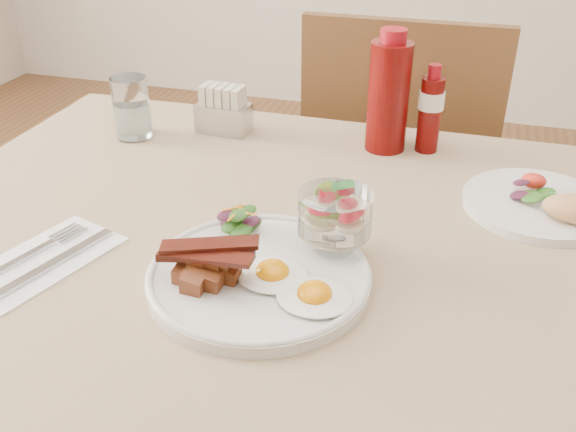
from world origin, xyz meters
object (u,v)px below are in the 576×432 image
object	(u,v)px
table	(342,295)
ketchup_bottle	(389,95)
main_plate	(259,277)
water_glass	(132,111)
fruit_cup	(335,213)
second_plate	(548,204)
chair_far	(398,180)
hot_sauce_bottle	(430,110)
sugar_caddy	(224,112)

from	to	relation	value
table	ketchup_bottle	distance (m)	0.38
main_plate	water_glass	xyz separation A→B (m)	(-0.37, 0.37, 0.04)
fruit_cup	ketchup_bottle	distance (m)	0.37
second_plate	chair_far	bearing A→B (deg)	118.55
main_plate	hot_sauce_bottle	world-z (taller)	hot_sauce_bottle
ketchup_bottle	hot_sauce_bottle	xyz separation A→B (m)	(0.07, 0.01, -0.02)
hot_sauce_bottle	water_glass	world-z (taller)	hot_sauce_bottle
water_glass	hot_sauce_bottle	bearing A→B (deg)	9.75
main_plate	hot_sauce_bottle	bearing A→B (deg)	71.13
second_plate	hot_sauce_bottle	world-z (taller)	hot_sauce_bottle
second_plate	ketchup_bottle	size ratio (longest dim) A/B	1.04
hot_sauce_bottle	second_plate	bearing A→B (deg)	-42.20
second_plate	sugar_caddy	world-z (taller)	sugar_caddy
chair_far	second_plate	bearing A→B (deg)	-61.45
main_plate	second_plate	bearing A→B (deg)	38.88
chair_far	sugar_caddy	world-z (taller)	chair_far
table	fruit_cup	bearing A→B (deg)	-99.10
water_glass	sugar_caddy	bearing A→B (deg)	24.18
chair_far	fruit_cup	size ratio (longest dim) A/B	9.63
ketchup_bottle	sugar_caddy	world-z (taller)	ketchup_bottle
hot_sauce_bottle	sugar_caddy	world-z (taller)	hot_sauce_bottle
ketchup_bottle	water_glass	distance (m)	0.47
table	second_plate	distance (m)	0.33
hot_sauce_bottle	fruit_cup	bearing A→B (deg)	-101.90
second_plate	water_glass	xyz separation A→B (m)	(-0.72, 0.09, 0.03)
main_plate	sugar_caddy	xyz separation A→B (m)	(-0.22, 0.44, 0.03)
main_plate	ketchup_bottle	xyz separation A→B (m)	(0.09, 0.45, 0.09)
chair_far	second_plate	distance (m)	0.62
chair_far	water_glass	bearing A→B (deg)	-137.93
table	fruit_cup	xyz separation A→B (m)	(-0.01, -0.04, 0.16)
chair_far	ketchup_bottle	bearing A→B (deg)	-89.62
second_plate	sugar_caddy	xyz separation A→B (m)	(-0.57, 0.16, 0.02)
chair_far	hot_sauce_bottle	xyz separation A→B (m)	(0.07, -0.32, 0.30)
ketchup_bottle	hot_sauce_bottle	world-z (taller)	ketchup_bottle
fruit_cup	water_glass	distance (m)	0.54
chair_far	main_plate	xyz separation A→B (m)	(-0.08, -0.78, 0.24)
sugar_caddy	water_glass	size ratio (longest dim) A/B	0.90
chair_far	water_glass	size ratio (longest dim) A/B	8.23
water_glass	fruit_cup	bearing A→B (deg)	-33.29
main_plate	chair_far	bearing A→B (deg)	83.90
fruit_cup	ketchup_bottle	bearing A→B (deg)	88.66
sugar_caddy	main_plate	bearing A→B (deg)	-60.11
fruit_cup	table	bearing A→B (deg)	80.90
table	sugar_caddy	size ratio (longest dim) A/B	13.10
chair_far	fruit_cup	distance (m)	0.76
chair_far	main_plate	size ratio (longest dim) A/B	3.32
hot_sauce_bottle	chair_far	bearing A→B (deg)	103.15
second_plate	ketchup_bottle	xyz separation A→B (m)	(-0.27, 0.17, 0.09)
chair_far	sugar_caddy	size ratio (longest dim) A/B	9.16
hot_sauce_bottle	sugar_caddy	xyz separation A→B (m)	(-0.38, -0.02, -0.04)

